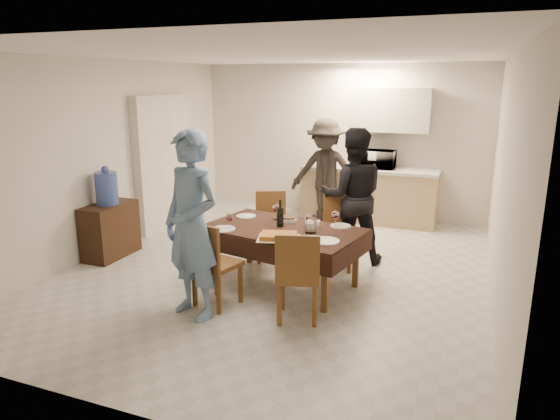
{
  "coord_description": "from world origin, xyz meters",
  "views": [
    {
      "loc": [
        2.17,
        -5.49,
        2.31
      ],
      "look_at": [
        0.15,
        -0.3,
        0.86
      ],
      "focal_mm": 32.0,
      "sensor_mm": 36.0,
      "label": 1
    }
  ],
  "objects_px": {
    "console": "(110,230)",
    "water_pitcher": "(311,224)",
    "savoury_tart": "(279,236)",
    "microwave": "(378,159)",
    "person_near": "(192,226)",
    "water_jug": "(107,188)",
    "person_far": "(352,196)",
    "wine_bottle": "(280,213)",
    "person_kitchen": "(325,172)",
    "dining_table": "(283,231)"
  },
  "relations": [
    {
      "from": "console",
      "to": "water_pitcher",
      "type": "xyz_separation_m",
      "value": [
        2.86,
        -0.12,
        0.42
      ]
    },
    {
      "from": "microwave",
      "to": "person_near",
      "type": "xyz_separation_m",
      "value": [
        -1.05,
        -4.14,
        -0.12
      ]
    },
    {
      "from": "dining_table",
      "to": "water_jug",
      "type": "bearing_deg",
      "value": -170.46
    },
    {
      "from": "person_near",
      "to": "person_far",
      "type": "height_order",
      "value": "person_near"
    },
    {
      "from": "console",
      "to": "person_near",
      "type": "distance_m",
      "value": 2.33
    },
    {
      "from": "console",
      "to": "person_far",
      "type": "relative_size",
      "value": 0.45
    },
    {
      "from": "dining_table",
      "to": "person_far",
      "type": "relative_size",
      "value": 1.09
    },
    {
      "from": "water_jug",
      "to": "savoury_tart",
      "type": "xyz_separation_m",
      "value": [
        2.61,
        -0.45,
        -0.23
      ]
    },
    {
      "from": "water_pitcher",
      "to": "water_jug",
      "type": "bearing_deg",
      "value": 177.67
    },
    {
      "from": "dining_table",
      "to": "savoury_tart",
      "type": "relative_size",
      "value": 4.3
    },
    {
      "from": "console",
      "to": "wine_bottle",
      "type": "bearing_deg",
      "value": -0.38
    },
    {
      "from": "water_pitcher",
      "to": "person_kitchen",
      "type": "relative_size",
      "value": 0.11
    },
    {
      "from": "water_jug",
      "to": "person_near",
      "type": "distance_m",
      "value": 2.25
    },
    {
      "from": "dining_table",
      "to": "person_far",
      "type": "xyz_separation_m",
      "value": [
        0.55,
        1.05,
        0.22
      ]
    },
    {
      "from": "microwave",
      "to": "person_near",
      "type": "relative_size",
      "value": 0.29
    },
    {
      "from": "microwave",
      "to": "water_pitcher",
      "type": "bearing_deg",
      "value": 87.23
    },
    {
      "from": "person_near",
      "to": "wine_bottle",
      "type": "bearing_deg",
      "value": 84.94
    },
    {
      "from": "microwave",
      "to": "person_near",
      "type": "distance_m",
      "value": 4.27
    },
    {
      "from": "water_pitcher",
      "to": "savoury_tart",
      "type": "distance_m",
      "value": 0.42
    },
    {
      "from": "water_jug",
      "to": "savoury_tart",
      "type": "relative_size",
      "value": 0.97
    },
    {
      "from": "console",
      "to": "microwave",
      "type": "bearing_deg",
      "value": 45.12
    },
    {
      "from": "savoury_tart",
      "to": "person_kitchen",
      "type": "distance_m",
      "value": 3.05
    },
    {
      "from": "person_far",
      "to": "person_near",
      "type": "bearing_deg",
      "value": 42.61
    },
    {
      "from": "dining_table",
      "to": "console",
      "type": "xyz_separation_m",
      "value": [
        -2.51,
        0.07,
        -0.29
      ]
    },
    {
      "from": "person_far",
      "to": "savoury_tart",
      "type": "bearing_deg",
      "value": 52.79
    },
    {
      "from": "microwave",
      "to": "dining_table",
      "type": "bearing_deg",
      "value": 80.77
    },
    {
      "from": "water_jug",
      "to": "microwave",
      "type": "bearing_deg",
      "value": 45.12
    },
    {
      "from": "water_jug",
      "to": "person_near",
      "type": "relative_size",
      "value": 0.23
    },
    {
      "from": "water_pitcher",
      "to": "person_kitchen",
      "type": "xyz_separation_m",
      "value": [
        -0.62,
        2.69,
        0.09
      ]
    },
    {
      "from": "wine_bottle",
      "to": "person_kitchen",
      "type": "relative_size",
      "value": 0.19
    },
    {
      "from": "console",
      "to": "person_kitchen",
      "type": "height_order",
      "value": "person_kitchen"
    },
    {
      "from": "console",
      "to": "person_near",
      "type": "xyz_separation_m",
      "value": [
        1.96,
        -1.12,
        0.58
      ]
    },
    {
      "from": "water_jug",
      "to": "person_far",
      "type": "bearing_deg",
      "value": 17.83
    },
    {
      "from": "console",
      "to": "microwave",
      "type": "distance_m",
      "value": 4.32
    },
    {
      "from": "wine_bottle",
      "to": "water_jug",
      "type": "bearing_deg",
      "value": 179.62
    },
    {
      "from": "water_pitcher",
      "to": "person_far",
      "type": "height_order",
      "value": "person_far"
    },
    {
      "from": "savoury_tart",
      "to": "person_near",
      "type": "distance_m",
      "value": 0.96
    },
    {
      "from": "person_kitchen",
      "to": "wine_bottle",
      "type": "bearing_deg",
      "value": -85.14
    },
    {
      "from": "dining_table",
      "to": "water_pitcher",
      "type": "bearing_deg",
      "value": 2.93
    },
    {
      "from": "person_far",
      "to": "dining_table",
      "type": "bearing_deg",
      "value": 42.61
    },
    {
      "from": "water_pitcher",
      "to": "microwave",
      "type": "height_order",
      "value": "microwave"
    },
    {
      "from": "wine_bottle",
      "to": "water_pitcher",
      "type": "bearing_deg",
      "value": -14.04
    },
    {
      "from": "wine_bottle",
      "to": "person_kitchen",
      "type": "xyz_separation_m",
      "value": [
        -0.22,
        2.59,
        0.02
      ]
    },
    {
      "from": "dining_table",
      "to": "microwave",
      "type": "bearing_deg",
      "value": 91.83
    },
    {
      "from": "person_kitchen",
      "to": "person_far",
      "type": "bearing_deg",
      "value": -62.7
    },
    {
      "from": "water_pitcher",
      "to": "microwave",
      "type": "xyz_separation_m",
      "value": [
        0.15,
        3.14,
        0.28
      ]
    },
    {
      "from": "wine_bottle",
      "to": "water_pitcher",
      "type": "xyz_separation_m",
      "value": [
        0.4,
        -0.1,
        -0.06
      ]
    },
    {
      "from": "wine_bottle",
      "to": "person_far",
      "type": "xyz_separation_m",
      "value": [
        0.6,
        1.0,
        0.03
      ]
    },
    {
      "from": "water_jug",
      "to": "microwave",
      "type": "xyz_separation_m",
      "value": [
        3.01,
        3.02,
        0.12
      ]
    },
    {
      "from": "water_jug",
      "to": "person_kitchen",
      "type": "relative_size",
      "value": 0.25
    }
  ]
}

